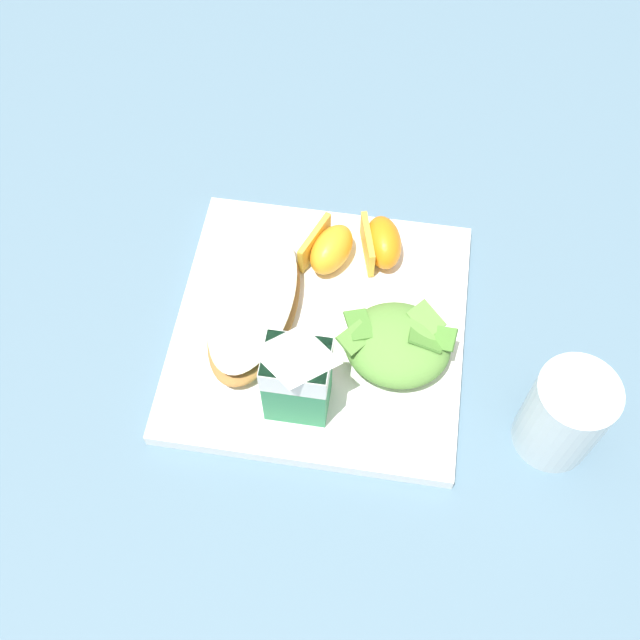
{
  "coord_description": "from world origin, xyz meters",
  "views": [
    {
      "loc": [
        -0.06,
        0.37,
        0.67
      ],
      "look_at": [
        0.0,
        0.0,
        0.03
      ],
      "focal_mm": 43.37,
      "sensor_mm": 36.0,
      "label": 1
    }
  ],
  "objects_px": {
    "green_salad_pile": "(398,344)",
    "milk_carton": "(297,373)",
    "white_plate": "(320,329)",
    "orange_wedge_middle": "(327,248)",
    "drinking_clear_cup": "(564,415)",
    "orange_wedge_front": "(381,243)",
    "cheesy_pizza_bread": "(255,303)"
  },
  "relations": [
    {
      "from": "green_salad_pile",
      "to": "milk_carton",
      "type": "distance_m",
      "value": 0.11
    },
    {
      "from": "white_plate",
      "to": "orange_wedge_middle",
      "type": "height_order",
      "value": "orange_wedge_middle"
    },
    {
      "from": "drinking_clear_cup",
      "to": "green_salad_pile",
      "type": "bearing_deg",
      "value": -20.31
    },
    {
      "from": "milk_carton",
      "to": "drinking_clear_cup",
      "type": "relative_size",
      "value": 1.09
    },
    {
      "from": "milk_carton",
      "to": "drinking_clear_cup",
      "type": "xyz_separation_m",
      "value": [
        -0.23,
        -0.01,
        -0.03
      ]
    },
    {
      "from": "drinking_clear_cup",
      "to": "orange_wedge_front",
      "type": "bearing_deg",
      "value": -43.68
    },
    {
      "from": "milk_carton",
      "to": "drinking_clear_cup",
      "type": "bearing_deg",
      "value": -178.26
    },
    {
      "from": "white_plate",
      "to": "orange_wedge_front",
      "type": "relative_size",
      "value": 4.15
    },
    {
      "from": "cheesy_pizza_bread",
      "to": "orange_wedge_front",
      "type": "bearing_deg",
      "value": -141.81
    },
    {
      "from": "milk_carton",
      "to": "orange_wedge_middle",
      "type": "height_order",
      "value": "milk_carton"
    },
    {
      "from": "orange_wedge_front",
      "to": "drinking_clear_cup",
      "type": "distance_m",
      "value": 0.25
    },
    {
      "from": "cheesy_pizza_bread",
      "to": "milk_carton",
      "type": "height_order",
      "value": "milk_carton"
    },
    {
      "from": "milk_carton",
      "to": "orange_wedge_front",
      "type": "relative_size",
      "value": 1.63
    },
    {
      "from": "white_plate",
      "to": "orange_wedge_middle",
      "type": "bearing_deg",
      "value": -86.28
    },
    {
      "from": "white_plate",
      "to": "drinking_clear_cup",
      "type": "height_order",
      "value": "drinking_clear_cup"
    },
    {
      "from": "white_plate",
      "to": "drinking_clear_cup",
      "type": "xyz_separation_m",
      "value": [
        -0.23,
        0.08,
        0.04
      ]
    },
    {
      "from": "milk_carton",
      "to": "orange_wedge_front",
      "type": "bearing_deg",
      "value": -107.53
    },
    {
      "from": "cheesy_pizza_bread",
      "to": "green_salad_pile",
      "type": "distance_m",
      "value": 0.14
    },
    {
      "from": "white_plate",
      "to": "drinking_clear_cup",
      "type": "relative_size",
      "value": 2.78
    },
    {
      "from": "orange_wedge_front",
      "to": "orange_wedge_middle",
      "type": "bearing_deg",
      "value": 15.8
    },
    {
      "from": "white_plate",
      "to": "green_salad_pile",
      "type": "height_order",
      "value": "green_salad_pile"
    },
    {
      "from": "white_plate",
      "to": "orange_wedge_front",
      "type": "height_order",
      "value": "orange_wedge_front"
    },
    {
      "from": "milk_carton",
      "to": "orange_wedge_front",
      "type": "xyz_separation_m",
      "value": [
        -0.06,
        -0.18,
        -0.04
      ]
    },
    {
      "from": "milk_carton",
      "to": "drinking_clear_cup",
      "type": "distance_m",
      "value": 0.23
    },
    {
      "from": "milk_carton",
      "to": "orange_wedge_middle",
      "type": "distance_m",
      "value": 0.17
    },
    {
      "from": "green_salad_pile",
      "to": "milk_carton",
      "type": "bearing_deg",
      "value": 36.69
    },
    {
      "from": "white_plate",
      "to": "cheesy_pizza_bread",
      "type": "bearing_deg",
      "value": -4.16
    },
    {
      "from": "orange_wedge_middle",
      "to": "white_plate",
      "type": "bearing_deg",
      "value": 93.72
    },
    {
      "from": "orange_wedge_front",
      "to": "white_plate",
      "type": "bearing_deg",
      "value": 62.47
    },
    {
      "from": "orange_wedge_front",
      "to": "orange_wedge_middle",
      "type": "xyz_separation_m",
      "value": [
        0.05,
        0.02,
        0.0
      ]
    },
    {
      "from": "cheesy_pizza_bread",
      "to": "green_salad_pile",
      "type": "relative_size",
      "value": 1.6
    },
    {
      "from": "orange_wedge_front",
      "to": "drinking_clear_cup",
      "type": "bearing_deg",
      "value": 136.32
    }
  ]
}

